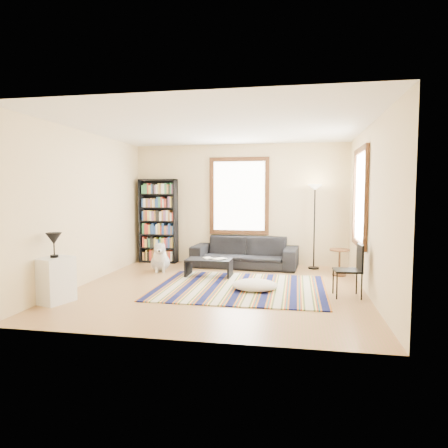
% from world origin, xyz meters
% --- Properties ---
extents(floor, '(5.00, 5.00, 0.10)m').
position_xyz_m(floor, '(0.00, 0.00, -0.05)').
color(floor, '#A46D4B').
rests_on(floor, ground).
extents(ceiling, '(5.00, 5.00, 0.10)m').
position_xyz_m(ceiling, '(0.00, 0.00, 2.85)').
color(ceiling, white).
rests_on(ceiling, floor).
extents(wall_back, '(5.00, 0.10, 2.80)m').
position_xyz_m(wall_back, '(0.00, 2.55, 1.40)').
color(wall_back, beige).
rests_on(wall_back, floor).
extents(wall_front, '(5.00, 0.10, 2.80)m').
position_xyz_m(wall_front, '(0.00, -2.55, 1.40)').
color(wall_front, beige).
rests_on(wall_front, floor).
extents(wall_left, '(0.10, 5.00, 2.80)m').
position_xyz_m(wall_left, '(-2.55, 0.00, 1.40)').
color(wall_left, beige).
rests_on(wall_left, floor).
extents(wall_right, '(0.10, 5.00, 2.80)m').
position_xyz_m(wall_right, '(2.55, 0.00, 1.40)').
color(wall_right, beige).
rests_on(wall_right, floor).
extents(window_back, '(1.20, 0.06, 1.60)m').
position_xyz_m(window_back, '(0.00, 2.47, 1.60)').
color(window_back, white).
rests_on(window_back, wall_back).
extents(window_right, '(0.06, 1.20, 1.60)m').
position_xyz_m(window_right, '(2.47, 0.80, 1.60)').
color(window_right, white).
rests_on(window_right, wall_right).
extents(rug, '(2.97, 2.37, 0.02)m').
position_xyz_m(rug, '(0.37, 0.09, 0.01)').
color(rug, '#0B0F3A').
rests_on(rug, floor).
extents(sofa, '(2.41, 1.11, 0.68)m').
position_xyz_m(sofa, '(0.19, 2.05, 0.34)').
color(sofa, black).
rests_on(sofa, floor).
extents(bookshelf, '(0.90, 0.30, 2.00)m').
position_xyz_m(bookshelf, '(-1.93, 2.32, 1.00)').
color(bookshelf, black).
rests_on(bookshelf, floor).
extents(coffee_table, '(1.00, 0.71, 0.36)m').
position_xyz_m(coffee_table, '(-0.38, 0.92, 0.18)').
color(coffee_table, black).
rests_on(coffee_table, floor).
extents(book_a, '(0.26, 0.24, 0.02)m').
position_xyz_m(book_a, '(-0.48, 0.92, 0.37)').
color(book_a, beige).
rests_on(book_a, coffee_table).
extents(book_b, '(0.31, 0.31, 0.02)m').
position_xyz_m(book_b, '(-0.23, 0.97, 0.37)').
color(book_b, beige).
rests_on(book_b, coffee_table).
extents(floor_cushion, '(0.97, 0.86, 0.20)m').
position_xyz_m(floor_cushion, '(0.64, -0.06, 0.10)').
color(floor_cushion, beige).
rests_on(floor_cushion, floor).
extents(floor_lamp, '(0.34, 0.34, 1.86)m').
position_xyz_m(floor_lamp, '(1.72, 2.15, 0.93)').
color(floor_lamp, black).
rests_on(floor_lamp, floor).
extents(side_table, '(0.46, 0.46, 0.54)m').
position_xyz_m(side_table, '(2.20, 1.50, 0.27)').
color(side_table, '#4C2D13').
rests_on(side_table, floor).
extents(folding_chair, '(0.45, 0.43, 0.86)m').
position_xyz_m(folding_chair, '(2.15, -0.17, 0.43)').
color(folding_chair, black).
rests_on(folding_chair, floor).
extents(white_cabinet, '(0.51, 0.59, 0.70)m').
position_xyz_m(white_cabinet, '(-2.30, -1.33, 0.35)').
color(white_cabinet, white).
rests_on(white_cabinet, floor).
extents(table_lamp, '(0.32, 0.32, 0.38)m').
position_xyz_m(table_lamp, '(-2.30, -1.33, 0.89)').
color(table_lamp, black).
rests_on(table_lamp, white_cabinet).
extents(dog, '(0.60, 0.72, 0.62)m').
position_xyz_m(dog, '(-1.53, 1.29, 0.31)').
color(dog, silver).
rests_on(dog, floor).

